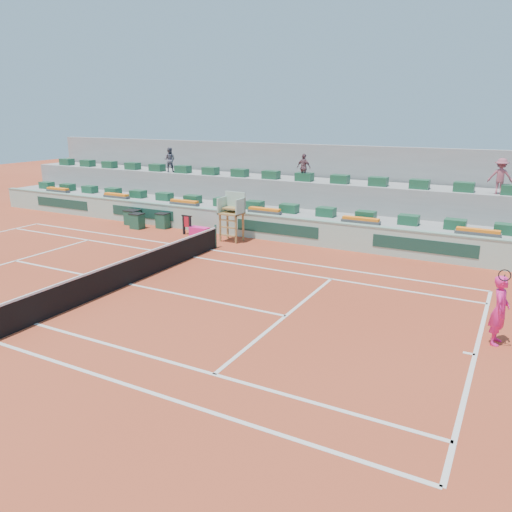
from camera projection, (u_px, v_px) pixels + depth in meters
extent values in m
plane|color=#96341D|center=(129.00, 284.00, 18.50)|extent=(90.00, 90.00, 0.00)
cube|color=gray|center=(263.00, 217.00, 27.39)|extent=(36.00, 4.00, 1.20)
cube|color=gray|center=(275.00, 200.00, 28.55)|extent=(36.00, 2.40, 2.60)
cube|color=gray|center=(287.00, 181.00, 29.65)|extent=(36.00, 0.40, 4.40)
cube|color=#EE1F7E|center=(199.00, 231.00, 25.72)|extent=(1.03, 0.46, 0.46)
imported|color=#52525F|center=(170.00, 160.00, 30.59)|extent=(0.86, 0.75, 1.49)
imported|color=#714B54|center=(304.00, 168.00, 26.44)|extent=(0.91, 0.54, 1.45)
imported|color=#924957|center=(500.00, 176.00, 22.22)|extent=(1.07, 0.66, 1.59)
cube|color=silver|center=(475.00, 355.00, 13.08)|extent=(0.12, 10.97, 0.01)
cube|color=silver|center=(211.00, 250.00, 23.14)|extent=(23.77, 0.12, 0.01)
cube|color=silver|center=(35.00, 324.00, 15.01)|extent=(23.77, 0.12, 0.01)
cube|color=silver|center=(194.00, 257.00, 21.98)|extent=(23.77, 0.12, 0.01)
cube|color=silver|center=(15.00, 261.00, 21.41)|extent=(0.12, 8.23, 0.01)
cube|color=silver|center=(286.00, 316.00, 15.58)|extent=(0.12, 8.23, 0.01)
cube|color=silver|center=(129.00, 284.00, 18.49)|extent=(12.80, 0.12, 0.01)
cube|color=silver|center=(469.00, 353.00, 13.15)|extent=(0.30, 0.12, 0.01)
cube|color=black|center=(128.00, 272.00, 18.37)|extent=(0.03, 11.87, 0.92)
cube|color=silver|center=(127.00, 259.00, 18.23)|extent=(0.06, 11.87, 0.07)
cylinder|color=#204B3A|center=(216.00, 236.00, 23.37)|extent=(0.10, 0.10, 1.10)
cube|color=#9CC4AF|center=(243.00, 225.00, 25.53)|extent=(36.00, 0.30, 1.20)
cube|color=gray|center=(243.00, 213.00, 25.35)|extent=(36.00, 0.34, 0.06)
cube|color=#163C30|center=(62.00, 203.00, 31.29)|extent=(4.40, 0.02, 0.56)
cube|color=#163C30|center=(142.00, 213.00, 28.34)|extent=(4.40, 0.02, 0.56)
cube|color=#163C30|center=(276.00, 229.00, 24.47)|extent=(4.40, 0.02, 0.56)
cube|color=#163C30|center=(424.00, 246.00, 21.28)|extent=(4.40, 0.02, 0.56)
cube|color=olive|center=(220.00, 228.00, 24.48)|extent=(0.08, 0.08, 1.35)
cube|color=olive|center=(236.00, 230.00, 24.07)|extent=(0.08, 0.08, 1.35)
cube|color=olive|center=(228.00, 225.00, 25.07)|extent=(0.08, 0.08, 1.35)
cube|color=olive|center=(243.00, 227.00, 24.67)|extent=(0.08, 0.08, 1.35)
cube|color=olive|center=(231.00, 213.00, 24.38)|extent=(1.10, 0.90, 0.08)
cube|color=#9CC4AF|center=(235.00, 202.00, 24.56)|extent=(1.10, 0.08, 1.00)
cube|color=#9CC4AF|center=(222.00, 205.00, 24.51)|extent=(0.06, 0.90, 0.80)
cube|color=#9CC4AF|center=(241.00, 207.00, 24.04)|extent=(0.06, 0.90, 0.80)
cube|color=olive|center=(232.00, 208.00, 24.39)|extent=(0.80, 0.60, 0.08)
cube|color=olive|center=(228.00, 235.00, 24.37)|extent=(0.90, 0.08, 0.06)
cube|color=olive|center=(228.00, 227.00, 24.26)|extent=(0.90, 0.08, 0.06)
cube|color=olive|center=(228.00, 220.00, 24.16)|extent=(0.90, 0.08, 0.06)
cube|color=#1A4E31|center=(47.00, 185.00, 33.68)|extent=(0.90, 0.60, 0.44)
cube|color=#1A4E31|center=(68.00, 187.00, 32.77)|extent=(0.90, 0.60, 0.44)
cube|color=#1A4E31|center=(90.00, 189.00, 31.86)|extent=(0.90, 0.60, 0.44)
cube|color=#1A4E31|center=(113.00, 192.00, 30.95)|extent=(0.90, 0.60, 0.44)
cube|color=#1A4E31|center=(138.00, 194.00, 30.04)|extent=(0.90, 0.60, 0.44)
cube|color=#1A4E31|center=(165.00, 196.00, 29.13)|extent=(0.90, 0.60, 0.44)
cube|color=#1A4E31|center=(193.00, 199.00, 28.22)|extent=(0.90, 0.60, 0.44)
cube|color=#1A4E31|center=(223.00, 202.00, 27.31)|extent=(0.90, 0.60, 0.44)
cube|color=#1A4E31|center=(255.00, 205.00, 26.40)|extent=(0.90, 0.60, 0.44)
cube|color=#1A4E31|center=(289.00, 208.00, 25.49)|extent=(0.90, 0.60, 0.44)
cube|color=#1A4E31|center=(326.00, 212.00, 24.58)|extent=(0.90, 0.60, 0.44)
cube|color=#1A4E31|center=(366.00, 216.00, 23.67)|extent=(0.90, 0.60, 0.44)
cube|color=#1A4E31|center=(409.00, 220.00, 22.76)|extent=(0.90, 0.60, 0.44)
cube|color=#1A4E31|center=(455.00, 224.00, 21.85)|extent=(0.90, 0.60, 0.44)
cube|color=#1A4E31|center=(506.00, 229.00, 20.94)|extent=(0.90, 0.60, 0.44)
cube|color=#1A4E31|center=(67.00, 162.00, 34.90)|extent=(0.90, 0.60, 0.44)
cube|color=#1A4E31|center=(88.00, 163.00, 33.99)|extent=(0.90, 0.60, 0.44)
cube|color=#1A4E31|center=(110.00, 165.00, 33.08)|extent=(0.90, 0.60, 0.44)
cube|color=#1A4E31|center=(133.00, 166.00, 32.17)|extent=(0.90, 0.60, 0.44)
cube|color=#1A4E31|center=(157.00, 168.00, 31.26)|extent=(0.90, 0.60, 0.44)
cube|color=#1A4E31|center=(183.00, 169.00, 30.35)|extent=(0.90, 0.60, 0.44)
cube|color=#1A4E31|center=(211.00, 171.00, 29.44)|extent=(0.90, 0.60, 0.44)
cube|color=#1A4E31|center=(240.00, 173.00, 28.53)|extent=(0.90, 0.60, 0.44)
cube|color=#1A4E31|center=(271.00, 175.00, 27.62)|extent=(0.90, 0.60, 0.44)
cube|color=#1A4E31|center=(304.00, 177.00, 26.71)|extent=(0.90, 0.60, 0.44)
cube|color=#1A4E31|center=(340.00, 179.00, 25.80)|extent=(0.90, 0.60, 0.44)
cube|color=#1A4E31|center=(378.00, 182.00, 24.89)|extent=(0.90, 0.60, 0.44)
cube|color=#1A4E31|center=(420.00, 184.00, 23.98)|extent=(0.90, 0.60, 0.44)
cube|color=#1A4E31|center=(464.00, 187.00, 23.07)|extent=(0.90, 0.60, 0.44)
cube|color=#1A4E31|center=(512.00, 190.00, 22.16)|extent=(0.90, 0.60, 0.44)
cube|color=#484848|center=(58.00, 191.00, 32.13)|extent=(1.80, 0.36, 0.16)
cube|color=orange|center=(58.00, 189.00, 32.10)|extent=(1.70, 0.32, 0.12)
cube|color=#484848|center=(116.00, 197.00, 29.86)|extent=(1.80, 0.36, 0.16)
cube|color=orange|center=(116.00, 194.00, 29.82)|extent=(1.70, 0.32, 0.12)
cube|color=#484848|center=(184.00, 204.00, 27.58)|extent=(1.80, 0.36, 0.16)
cube|color=orange|center=(184.00, 201.00, 27.54)|extent=(1.70, 0.32, 0.12)
cube|color=#484848|center=(265.00, 212.00, 25.31)|extent=(1.80, 0.36, 0.16)
cube|color=orange|center=(265.00, 209.00, 25.27)|extent=(1.70, 0.32, 0.12)
cube|color=#484848|center=(361.00, 222.00, 23.03)|extent=(1.80, 0.36, 0.16)
cube|color=orange|center=(361.00, 219.00, 22.99)|extent=(1.70, 0.32, 0.12)
cube|color=#484848|center=(478.00, 234.00, 20.75)|extent=(1.80, 0.36, 0.16)
cube|color=orange|center=(478.00, 230.00, 20.72)|extent=(1.70, 0.32, 0.12)
cube|color=#184A34|center=(163.00, 221.00, 27.40)|extent=(0.64, 0.55, 0.80)
cube|color=black|center=(162.00, 213.00, 27.28)|extent=(0.68, 0.58, 0.04)
cube|color=#184A34|center=(137.00, 221.00, 27.31)|extent=(0.66, 0.56, 0.80)
cube|color=black|center=(137.00, 214.00, 27.19)|extent=(0.70, 0.60, 0.04)
cube|color=#184A34|center=(133.00, 218.00, 28.27)|extent=(0.76, 0.65, 0.80)
cube|color=black|center=(132.00, 210.00, 28.16)|extent=(0.81, 0.70, 0.04)
cube|color=black|center=(184.00, 225.00, 25.97)|extent=(0.10, 0.10, 1.00)
cube|color=black|center=(190.00, 226.00, 25.79)|extent=(0.10, 0.10, 1.00)
cube|color=black|center=(187.00, 216.00, 25.74)|extent=(0.62, 0.08, 0.06)
cube|color=red|center=(187.00, 222.00, 25.80)|extent=(0.46, 0.04, 0.56)
imported|color=#EE1F7E|center=(500.00, 310.00, 13.50)|extent=(0.52, 0.75, 1.95)
cylinder|color=black|center=(505.00, 276.00, 12.95)|extent=(0.03, 0.35, 0.09)
torus|color=black|center=(505.00, 275.00, 12.74)|extent=(0.31, 0.08, 0.31)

